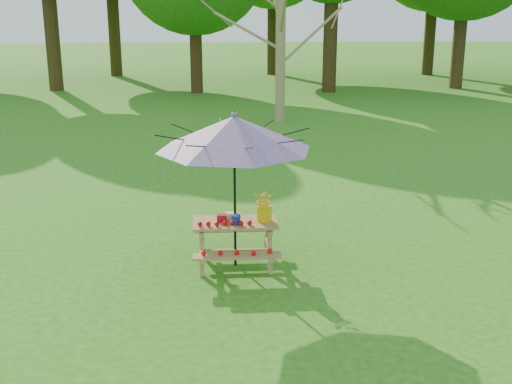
{
  "coord_description": "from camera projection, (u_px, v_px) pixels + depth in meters",
  "views": [
    {
      "loc": [
        0.75,
        -7.42,
        3.63
      ],
      "look_at": [
        1.37,
        1.23,
        1.1
      ],
      "focal_mm": 45.0,
      "sensor_mm": 36.0,
      "label": 1
    }
  ],
  "objects": [
    {
      "name": "ground",
      "position": [
        154.0,
        305.0,
        8.07
      ],
      "size": [
        120.0,
        120.0,
        0.0
      ],
      "primitive_type": "plane",
      "color": "#2D6713",
      "rests_on": "ground"
    },
    {
      "name": "picnic_table",
      "position": [
        235.0,
        244.0,
        9.24
      ],
      "size": [
        1.2,
        1.32,
        0.67
      ],
      "color": "olive",
      "rests_on": "ground"
    },
    {
      "name": "patio_umbrella",
      "position": [
        234.0,
        133.0,
        8.78
      ],
      "size": [
        2.52,
        2.52,
        2.25
      ],
      "color": "black",
      "rests_on": "ground"
    },
    {
      "name": "produce_bins",
      "position": [
        230.0,
        218.0,
        9.12
      ],
      "size": [
        0.33,
        0.43,
        0.13
      ],
      "color": "#AE0D1A",
      "rests_on": "picnic_table"
    },
    {
      "name": "tomatoes_row",
      "position": [
        225.0,
        223.0,
        8.95
      ],
      "size": [
        0.77,
        0.13,
        0.07
      ],
      "primitive_type": null,
      "color": "red",
      "rests_on": "picnic_table"
    },
    {
      "name": "flower_bucket",
      "position": [
        264.0,
        204.0,
        9.09
      ],
      "size": [
        0.36,
        0.34,
        0.48
      ],
      "color": "#DBBA0B",
      "rests_on": "picnic_table"
    }
  ]
}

